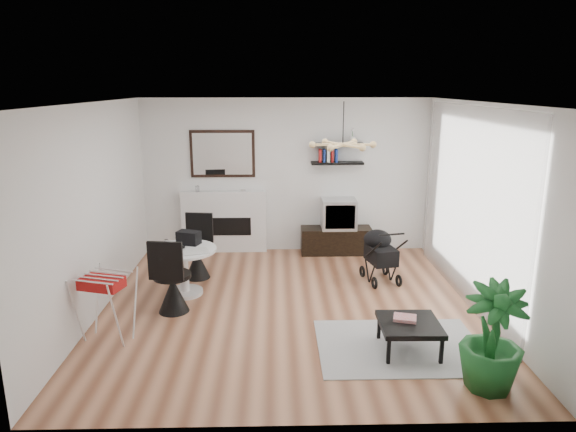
{
  "coord_description": "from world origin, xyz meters",
  "views": [
    {
      "loc": [
        -0.18,
        -6.41,
        2.91
      ],
      "look_at": [
        -0.02,
        0.4,
        1.16
      ],
      "focal_mm": 32.0,
      "sensor_mm": 36.0,
      "label": 1
    }
  ],
  "objects_px": {
    "drying_rack": "(106,306)",
    "stroller": "(380,257)",
    "dining_table": "(184,264)",
    "potted_plant": "(492,338)",
    "coffee_table": "(410,325)",
    "crt_tv": "(339,214)",
    "fireplace": "(224,214)",
    "tv_console": "(336,240)"
  },
  "relations": [
    {
      "from": "drying_rack",
      "to": "potted_plant",
      "type": "relative_size",
      "value": 0.75
    },
    {
      "from": "dining_table",
      "to": "potted_plant",
      "type": "height_order",
      "value": "potted_plant"
    },
    {
      "from": "tv_console",
      "to": "stroller",
      "type": "bearing_deg",
      "value": -68.88
    },
    {
      "from": "fireplace",
      "to": "dining_table",
      "type": "relative_size",
      "value": 2.31
    },
    {
      "from": "potted_plant",
      "to": "drying_rack",
      "type": "bearing_deg",
      "value": 165.06
    },
    {
      "from": "dining_table",
      "to": "potted_plant",
      "type": "bearing_deg",
      "value": -35.65
    },
    {
      "from": "crt_tv",
      "to": "drying_rack",
      "type": "height_order",
      "value": "crt_tv"
    },
    {
      "from": "drying_rack",
      "to": "stroller",
      "type": "relative_size",
      "value": 0.95
    },
    {
      "from": "tv_console",
      "to": "potted_plant",
      "type": "distance_m",
      "value": 4.36
    },
    {
      "from": "crt_tv",
      "to": "potted_plant",
      "type": "distance_m",
      "value": 4.34
    },
    {
      "from": "crt_tv",
      "to": "stroller",
      "type": "bearing_deg",
      "value": -70.11
    },
    {
      "from": "drying_rack",
      "to": "stroller",
      "type": "xyz_separation_m",
      "value": [
        3.55,
        1.83,
        -0.06
      ]
    },
    {
      "from": "dining_table",
      "to": "stroller",
      "type": "bearing_deg",
      "value": 9.36
    },
    {
      "from": "fireplace",
      "to": "dining_table",
      "type": "distance_m",
      "value": 2.0
    },
    {
      "from": "crt_tv",
      "to": "dining_table",
      "type": "distance_m",
      "value": 3.01
    },
    {
      "from": "stroller",
      "to": "coffee_table",
      "type": "bearing_deg",
      "value": -104.33
    },
    {
      "from": "fireplace",
      "to": "crt_tv",
      "type": "distance_m",
      "value": 2.02
    },
    {
      "from": "drying_rack",
      "to": "potted_plant",
      "type": "height_order",
      "value": "potted_plant"
    },
    {
      "from": "coffee_table",
      "to": "crt_tv",
      "type": "bearing_deg",
      "value": 96.24
    },
    {
      "from": "fireplace",
      "to": "coffee_table",
      "type": "relative_size",
      "value": 3.22
    },
    {
      "from": "crt_tv",
      "to": "stroller",
      "type": "distance_m",
      "value": 1.45
    },
    {
      "from": "dining_table",
      "to": "coffee_table",
      "type": "distance_m",
      "value": 3.27
    },
    {
      "from": "tv_console",
      "to": "dining_table",
      "type": "bearing_deg",
      "value": -142.84
    },
    {
      "from": "stroller",
      "to": "potted_plant",
      "type": "height_order",
      "value": "potted_plant"
    },
    {
      "from": "stroller",
      "to": "coffee_table",
      "type": "relative_size",
      "value": 1.29
    },
    {
      "from": "dining_table",
      "to": "potted_plant",
      "type": "relative_size",
      "value": 0.86
    },
    {
      "from": "crt_tv",
      "to": "potted_plant",
      "type": "relative_size",
      "value": 0.55
    },
    {
      "from": "drying_rack",
      "to": "stroller",
      "type": "bearing_deg",
      "value": 43.83
    },
    {
      "from": "stroller",
      "to": "potted_plant",
      "type": "distance_m",
      "value": 2.96
    },
    {
      "from": "drying_rack",
      "to": "potted_plant",
      "type": "bearing_deg",
      "value": 1.66
    },
    {
      "from": "crt_tv",
      "to": "dining_table",
      "type": "height_order",
      "value": "crt_tv"
    },
    {
      "from": "fireplace",
      "to": "dining_table",
      "type": "xyz_separation_m",
      "value": [
        -0.39,
        -1.95,
        -0.23
      ]
    },
    {
      "from": "fireplace",
      "to": "coffee_table",
      "type": "bearing_deg",
      "value": -56.66
    },
    {
      "from": "dining_table",
      "to": "stroller",
      "type": "distance_m",
      "value": 2.92
    },
    {
      "from": "fireplace",
      "to": "stroller",
      "type": "distance_m",
      "value": 2.91
    },
    {
      "from": "drying_rack",
      "to": "coffee_table",
      "type": "xyz_separation_m",
      "value": [
        3.45,
        -0.35,
        -0.12
      ]
    },
    {
      "from": "crt_tv",
      "to": "stroller",
      "type": "height_order",
      "value": "crt_tv"
    },
    {
      "from": "stroller",
      "to": "fireplace",
      "type": "bearing_deg",
      "value": 137.63
    },
    {
      "from": "dining_table",
      "to": "drying_rack",
      "type": "distance_m",
      "value": 1.5
    },
    {
      "from": "potted_plant",
      "to": "stroller",
      "type": "bearing_deg",
      "value": 99.91
    },
    {
      "from": "tv_console",
      "to": "stroller",
      "type": "distance_m",
      "value": 1.42
    },
    {
      "from": "potted_plant",
      "to": "dining_table",
      "type": "bearing_deg",
      "value": 144.35
    }
  ]
}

